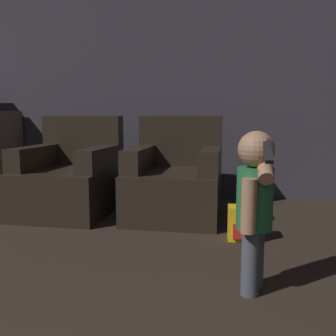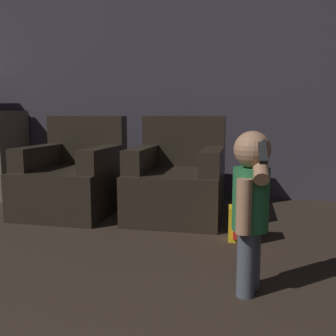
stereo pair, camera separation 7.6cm
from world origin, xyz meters
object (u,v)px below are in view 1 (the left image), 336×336
at_px(armchair_right, 175,181).
at_px(toy_backpack, 243,223).
at_px(armchair_left, 70,179).
at_px(person_toddler, 255,199).

relative_size(armchair_right, toy_backpack, 3.87).
distance_m(armchair_left, toy_backpack, 1.66).
relative_size(armchair_left, armchair_right, 1.01).
height_order(armchair_right, toy_backpack, armchair_right).
relative_size(person_toddler, toy_backpack, 3.35).
bearing_deg(armchair_right, person_toddler, -66.52).
distance_m(person_toddler, toy_backpack, 0.89).
distance_m(armchair_left, armchair_right, 0.97).
distance_m(armchair_left, person_toddler, 2.09).
xyz_separation_m(armchair_left, person_toddler, (1.52, -1.42, 0.17)).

